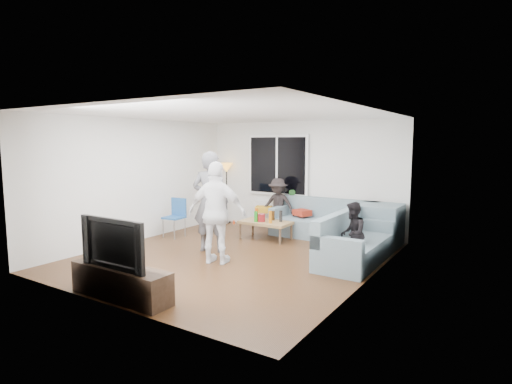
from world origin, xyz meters
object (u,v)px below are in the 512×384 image
Objects in this scene: player_right at (217,213)px; spectator_back at (278,205)px; sofa_right_section at (356,239)px; tv_console at (121,282)px; spectator_right at (352,234)px; player_left at (211,202)px; sofa_back_section at (323,219)px; floor_lamp at (227,193)px; television at (119,242)px; side_chair at (174,218)px; coffee_table at (266,230)px.

spectator_back is at bearing -97.33° from player_right.
spectator_back reaches higher than sofa_right_section.
player_right is at bearing 87.29° from tv_console.
spectator_right is (2.02, 1.16, -0.34)m from player_right.
sofa_right_section is 1.03× the size of player_left.
sofa_back_section is at bearing -120.71° from player_right.
player_right reaches higher than spectator_right.
floor_lamp reaches higher than television.
side_chair reaches higher than sofa_right_section.
sofa_right_section is at bearing -48.90° from sofa_back_section.
spectator_back reaches higher than sofa_back_section.
tv_console is 0.56m from television.
side_chair is at bearing -38.76° from player_left.
tv_console is at bearing 0.00° from television.
sofa_back_section reaches higher than tv_console.
television is (1.96, -3.07, 0.35)m from side_chair.
tv_console is at bearing 72.32° from player_right.
player_left reaches higher than floor_lamp.
sofa_right_section is at bearing -0.25° from side_chair.
side_chair reaches higher than tv_console.
coffee_table is at bearing -141.58° from sofa_back_section.
sofa_back_section is at bearing 26.74° from side_chair.
coffee_table is 0.57× the size of player_left.
sofa_right_section is at bearing 57.78° from tv_console.
sofa_right_section is at bearing -41.99° from spectator_back.
sofa_back_section reaches higher than coffee_table.
player_right is (-0.78, -2.77, 0.47)m from sofa_back_section.
floor_lamp is 1.42× the size of spectator_right.
sofa_right_section is at bearing -161.10° from player_right.
side_chair is 3.65m from tv_console.
tv_console is 1.36× the size of television.
spectator_right is at bearing -52.45° from sofa_back_section.
side_chair is 0.48× the size of player_right.
tv_console is at bearing -100.40° from sofa_back_section.
spectator_right is at bearing -165.01° from player_right.
floor_lamp is 1.23× the size of spectator_back.
player_right reaches higher than tv_console.
sofa_back_section is 1.81× the size of spectator_back.
television reaches higher than sofa_right_section.
player_left is at bearing -91.24° from spectator_right.
tv_console is at bearing -97.47° from spectator_back.
coffee_table is at bearing 91.73° from television.
player_right is (0.21, -1.98, 0.69)m from coffee_table.
sofa_back_section is 1.44× the size of tv_console.
tv_console is (1.96, -5.04, -0.56)m from floor_lamp.
television is (0.28, -4.80, 0.14)m from spectator_back.
sofa_back_section is at bearing -142.03° from player_left.
floor_lamp is at bearing 111.21° from television.
player_left is at bearing -106.67° from spectator_back.
sofa_back_section is 4.85m from tv_console.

